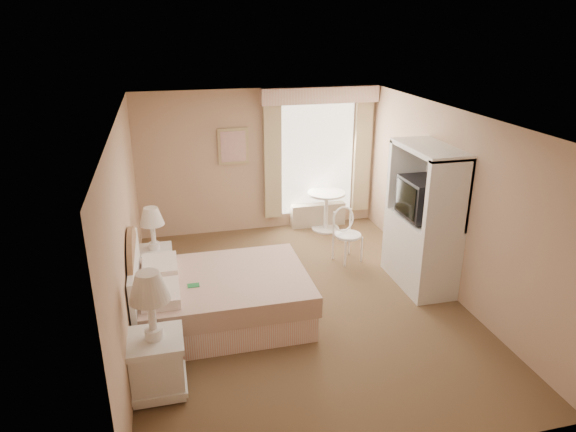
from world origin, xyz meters
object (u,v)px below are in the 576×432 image
object	(u,v)px
bed	(216,296)
nightstand_far	(155,256)
cafe_chair	(346,230)
round_table	(326,205)
armoire	(423,229)
nightstand_near	(156,350)

from	to	relation	value
bed	nightstand_far	bearing A→B (deg)	121.51
bed	cafe_chair	xyz separation A→B (m)	(2.17, 1.30, 0.15)
round_table	cafe_chair	world-z (taller)	cafe_chair
nightstand_far	round_table	world-z (taller)	nightstand_far
bed	round_table	distance (m)	3.41
round_table	cafe_chair	size ratio (longest dim) A/B	0.83
bed	round_table	world-z (taller)	bed
round_table	armoire	size ratio (longest dim) A/B	0.35
cafe_chair	bed	bearing A→B (deg)	-166.36
nightstand_far	cafe_chair	world-z (taller)	nightstand_far
round_table	bed	bearing A→B (deg)	-131.47
nightstand_near	nightstand_far	size ratio (longest dim) A/B	1.17
cafe_chair	armoire	world-z (taller)	armoire
nightstand_far	round_table	xyz separation A→B (m)	(2.97, 1.38, 0.04)
nightstand_near	nightstand_far	world-z (taller)	nightstand_near
nightstand_near	nightstand_far	xyz separation A→B (m)	(-0.00, 2.36, -0.07)
nightstand_far	armoire	world-z (taller)	armoire
nightstand_near	nightstand_far	distance (m)	2.36
nightstand_far	nightstand_near	bearing A→B (deg)	-90.00
cafe_chair	armoire	distance (m)	1.29
bed	nightstand_near	world-z (taller)	nightstand_near
bed	nightstand_near	bearing A→B (deg)	-121.12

